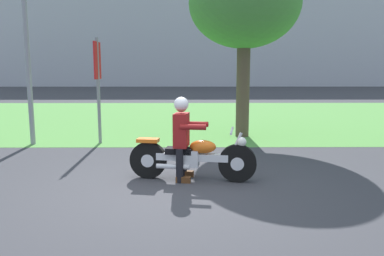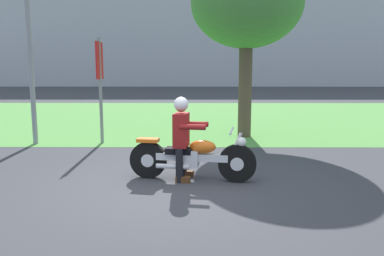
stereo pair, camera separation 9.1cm
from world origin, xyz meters
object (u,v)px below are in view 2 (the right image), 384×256
at_px(motorcycle_lead, 192,157).
at_px(sign_banner, 100,74).
at_px(tree_roadside, 247,4).
at_px(rider_lead, 182,132).

height_order(motorcycle_lead, sign_banner, sign_banner).
distance_m(tree_roadside, sign_banner, 4.23).
bearing_deg(sign_banner, tree_roadside, 14.36).
height_order(motorcycle_lead, tree_roadside, tree_roadside).
distance_m(rider_lead, sign_banner, 3.96).
bearing_deg(sign_banner, motorcycle_lead, -54.70).
bearing_deg(motorcycle_lead, sign_banner, 134.22).
bearing_deg(tree_roadside, sign_banner, -165.64).
bearing_deg(rider_lead, motorcycle_lead, -0.85).
relative_size(motorcycle_lead, tree_roadside, 0.45).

